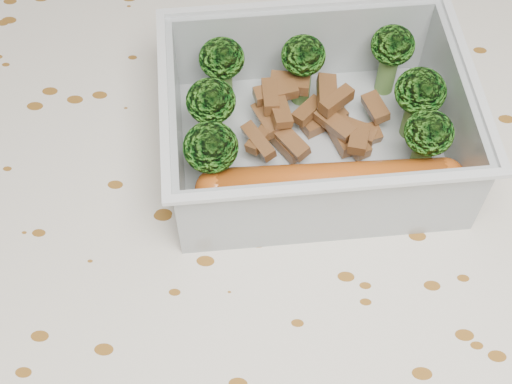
{
  "coord_description": "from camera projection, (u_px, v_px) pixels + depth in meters",
  "views": [
    {
      "loc": [
        0.01,
        -0.2,
        1.09
      ],
      "look_at": [
        -0.01,
        -0.0,
        0.78
      ],
      "focal_mm": 50.0,
      "sensor_mm": 36.0,
      "label": 1
    }
  ],
  "objects": [
    {
      "name": "dining_table",
      "position": [
        265.0,
        288.0,
        0.46
      ],
      "size": [
        1.4,
        0.9,
        0.75
      ],
      "color": "brown",
      "rests_on": "ground"
    },
    {
      "name": "tablecloth",
      "position": [
        266.0,
        251.0,
        0.42
      ],
      "size": [
        1.46,
        0.96,
        0.19
      ],
      "color": "silver",
      "rests_on": "dining_table"
    },
    {
      "name": "lunch_container",
      "position": [
        315.0,
        131.0,
        0.39
      ],
      "size": [
        0.18,
        0.15,
        0.06
      ],
      "color": "silver",
      "rests_on": "tablecloth"
    },
    {
      "name": "broccoli_florets",
      "position": [
        310.0,
        97.0,
        0.38
      ],
      "size": [
        0.14,
        0.1,
        0.05
      ],
      "color": "#608C3F",
      "rests_on": "lunch_container"
    },
    {
      "name": "meat_pile",
      "position": [
        314.0,
        119.0,
        0.4
      ],
      "size": [
        0.08,
        0.06,
        0.03
      ],
      "color": "brown",
      "rests_on": "lunch_container"
    },
    {
      "name": "sausage",
      "position": [
        331.0,
        184.0,
        0.38
      ],
      "size": [
        0.14,
        0.04,
        0.02
      ],
      "color": "#B75016",
      "rests_on": "lunch_container"
    }
  ]
}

